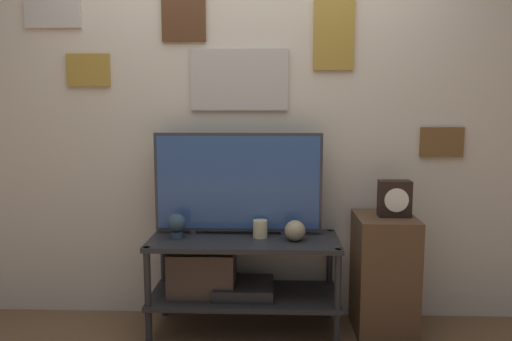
{
  "coord_description": "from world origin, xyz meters",
  "views": [
    {
      "loc": [
        0.18,
        -2.69,
        1.4
      ],
      "look_at": [
        0.07,
        0.28,
        1.01
      ],
      "focal_mm": 35.0,
      "sensor_mm": 36.0,
      "label": 1
    }
  ],
  "objects": [
    {
      "name": "vase_round_glass",
      "position": [
        0.31,
        0.24,
        0.66
      ],
      "size": [
        0.13,
        0.13,
        0.13
      ],
      "color": "tan",
      "rests_on": "media_console"
    },
    {
      "name": "decorative_bust",
      "position": [
        -0.41,
        0.27,
        0.68
      ],
      "size": [
        0.11,
        0.11,
        0.15
      ],
      "color": "#2D4251",
      "rests_on": "media_console"
    },
    {
      "name": "vase_slim_bronze",
      "position": [
        0.09,
        0.48,
        0.68
      ],
      "size": [
        0.08,
        0.08,
        0.17
      ],
      "color": "#2D4251",
      "rests_on": "media_console"
    },
    {
      "name": "mantel_clock",
      "position": [
        0.91,
        0.31,
        0.84
      ],
      "size": [
        0.19,
        0.11,
        0.22
      ],
      "color": "black",
      "rests_on": "side_table"
    },
    {
      "name": "side_table",
      "position": [
        0.86,
        0.31,
        0.37
      ],
      "size": [
        0.35,
        0.43,
        0.73
      ],
      "color": "#513823",
      "rests_on": "ground_plane"
    },
    {
      "name": "candle_jar",
      "position": [
        0.1,
        0.31,
        0.65
      ],
      "size": [
        0.09,
        0.09,
        0.11
      ],
      "color": "beige",
      "rests_on": "media_console"
    },
    {
      "name": "television",
      "position": [
        -0.04,
        0.39,
        0.92
      ],
      "size": [
        1.05,
        0.05,
        0.64
      ],
      "color": "#333338",
      "rests_on": "media_console"
    },
    {
      "name": "wall_back",
      "position": [
        -0.0,
        0.58,
        1.36
      ],
      "size": [
        6.4,
        0.08,
        2.7
      ],
      "color": "beige",
      "rests_on": "ground_plane"
    },
    {
      "name": "media_console",
      "position": [
        -0.1,
        0.28,
        0.37
      ],
      "size": [
        1.16,
        0.49,
        0.59
      ],
      "color": "#232326",
      "rests_on": "ground_plane"
    }
  ]
}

